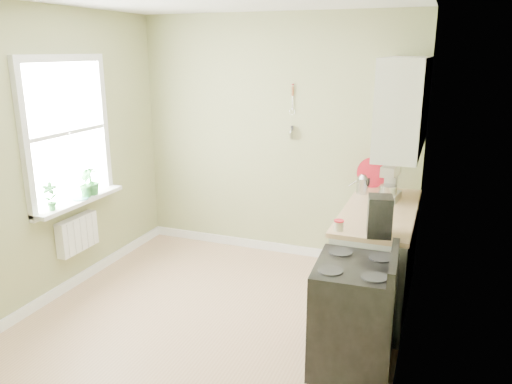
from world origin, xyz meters
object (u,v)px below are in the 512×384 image
(stove, at_px, (354,315))
(coffee_maker, at_px, (379,217))
(stand_mixer, at_px, (389,184))
(kettle, at_px, (362,184))

(stove, xyz_separation_m, coffee_maker, (0.09, 0.42, 0.64))
(stand_mixer, distance_m, coffee_maker, 1.02)
(stand_mixer, bearing_deg, coffee_maker, -87.81)
(stove, xyz_separation_m, kettle, (-0.23, 1.56, 0.59))
(stove, relative_size, kettle, 4.72)
(kettle, bearing_deg, stand_mixer, -24.27)
(stand_mixer, distance_m, kettle, 0.31)
(kettle, bearing_deg, coffee_maker, -74.64)
(stand_mixer, height_order, coffee_maker, stand_mixer)
(stove, bearing_deg, stand_mixer, 88.07)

